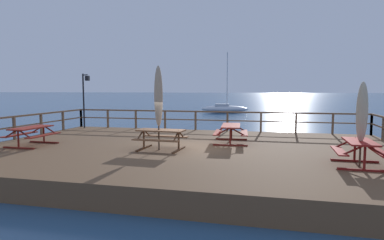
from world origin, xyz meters
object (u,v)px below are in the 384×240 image
(picnic_table_mid_centre, at_px, (231,130))
(picnic_table_back_left, at_px, (32,132))
(picnic_table_back_right, at_px, (360,148))
(picnic_table_mid_right, at_px, (161,135))
(sailboat_distant, at_px, (224,109))
(patio_umbrella_tall_back_left, at_px, (362,113))
(patio_umbrella_tall_back_right, at_px, (158,97))
(lamp_post_hooked, at_px, (85,92))

(picnic_table_mid_centre, bearing_deg, picnic_table_back_left, -161.25)
(picnic_table_back_right, bearing_deg, picnic_table_mid_right, 169.77)
(sailboat_distant, bearing_deg, picnic_table_mid_centre, -81.48)
(patio_umbrella_tall_back_left, bearing_deg, picnic_table_back_right, 105.70)
(patio_umbrella_tall_back_left, xyz_separation_m, sailboat_distant, (-8.51, 31.95, -1.77))
(picnic_table_mid_right, bearing_deg, picnic_table_back_right, -10.23)
(sailboat_distant, bearing_deg, picnic_table_mid_right, -86.50)
(patio_umbrella_tall_back_right, xyz_separation_m, sailboat_distant, (-1.82, 30.78, -2.19))
(patio_umbrella_tall_back_right, height_order, sailboat_distant, sailboat_distant)
(patio_umbrella_tall_back_left, bearing_deg, picnic_table_mid_right, 169.50)
(picnic_table_mid_centre, height_order, sailboat_distant, sailboat_distant)
(picnic_table_back_right, relative_size, patio_umbrella_tall_back_left, 0.66)
(picnic_table_mid_centre, bearing_deg, patio_umbrella_tall_back_left, -39.52)
(picnic_table_mid_right, bearing_deg, picnic_table_back_left, -176.13)
(picnic_table_mid_right, relative_size, picnic_table_mid_centre, 0.87)
(picnic_table_mid_right, bearing_deg, picnic_table_mid_centre, 43.74)
(picnic_table_mid_centre, height_order, lamp_post_hooked, lamp_post_hooked)
(patio_umbrella_tall_back_left, relative_size, sailboat_distant, 0.33)
(picnic_table_back_right, relative_size, lamp_post_hooked, 0.52)
(picnic_table_mid_right, height_order, picnic_table_back_left, same)
(picnic_table_mid_centre, relative_size, sailboat_distant, 0.27)
(lamp_post_hooked, bearing_deg, picnic_table_mid_centre, -20.35)
(picnic_table_mid_centre, xyz_separation_m, lamp_post_hooked, (-8.95, 3.32, 1.55))
(picnic_table_mid_right, distance_m, picnic_table_back_left, 5.41)
(lamp_post_hooked, distance_m, sailboat_distant, 25.66)
(picnic_table_back_right, xyz_separation_m, picnic_table_mid_centre, (-4.24, 3.47, 0.01))
(patio_umbrella_tall_back_right, relative_size, sailboat_distant, 0.41)
(picnic_table_back_left, bearing_deg, picnic_table_mid_right, 3.87)
(picnic_table_back_left, bearing_deg, picnic_table_mid_centre, 18.75)
(picnic_table_back_right, bearing_deg, sailboat_distant, 104.91)
(picnic_table_mid_right, bearing_deg, sailboat_distant, 93.50)
(patio_umbrella_tall_back_right, xyz_separation_m, patio_umbrella_tall_back_left, (6.69, -1.17, -0.41))
(picnic_table_back_left, xyz_separation_m, patio_umbrella_tall_back_left, (12.03, -0.86, 1.04))
(picnic_table_back_right, distance_m, lamp_post_hooked, 14.92)
(picnic_table_mid_right, xyz_separation_m, picnic_table_mid_centre, (2.38, 2.28, 0.01))
(picnic_table_back_right, xyz_separation_m, patio_umbrella_tall_back_left, (0.01, -0.03, 1.05))
(picnic_table_mid_right, bearing_deg, patio_umbrella_tall_back_left, -10.50)
(picnic_table_mid_centre, height_order, patio_umbrella_tall_back_left, patio_umbrella_tall_back_left)
(picnic_table_back_right, distance_m, patio_umbrella_tall_back_right, 6.93)
(picnic_table_back_left, height_order, picnic_table_back_right, same)
(sailboat_distant, bearing_deg, picnic_table_back_right, -75.09)
(picnic_table_back_left, height_order, patio_umbrella_tall_back_right, patio_umbrella_tall_back_right)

